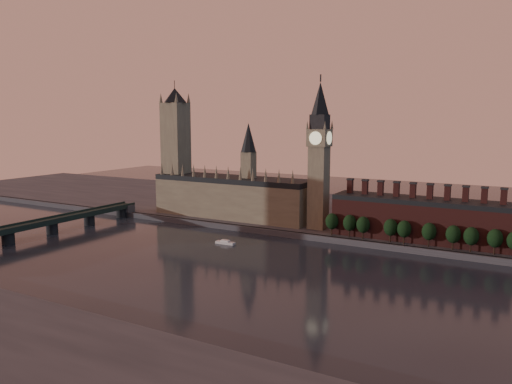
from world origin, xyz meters
TOP-DOWN VIEW (x-y plane):
  - ground at (0.00, 0.00)m, footprint 900.00×900.00m
  - north_bank at (0.00, 178.04)m, footprint 900.00×182.00m
  - palace_of_westminster at (-64.41, 114.91)m, footprint 130.00×30.30m
  - victoria_tower at (-120.00, 115.00)m, footprint 24.00×24.00m
  - big_ben at (10.00, 110.00)m, footprint 15.00×15.00m
  - chimney_block at (80.00, 110.00)m, footprint 110.00×25.00m
  - embankment_tree_0 at (26.41, 94.24)m, footprint 8.60×8.60m
  - embankment_tree_1 at (38.29, 95.39)m, footprint 8.60×8.60m
  - embankment_tree_2 at (47.81, 93.94)m, footprint 8.60×8.60m
  - embankment_tree_3 at (65.32, 94.71)m, footprint 8.60×8.60m
  - embankment_tree_4 at (73.87, 94.16)m, footprint 8.60×8.60m
  - embankment_tree_5 at (88.61, 94.60)m, footprint 8.60×8.60m
  - embankment_tree_6 at (102.43, 94.27)m, footprint 8.60×8.60m
  - embankment_tree_7 at (112.29, 94.10)m, footprint 8.60×8.60m
  - embankment_tree_8 at (124.76, 95.01)m, footprint 8.60×8.60m
  - westminster_bridge at (-155.00, -2.70)m, footprint 14.00×200.00m
  - river_boat at (-31.29, 52.77)m, footprint 13.47×4.14m

SIDE VIEW (x-z plane):
  - ground at x=0.00m, z-range 0.00..0.00m
  - river_boat at x=-31.29m, z-range -0.31..2.36m
  - north_bank at x=0.00m, z-range 0.00..4.00m
  - westminster_bridge at x=-155.00m, z-range 1.66..13.21m
  - embankment_tree_0 at x=26.41m, z-range 6.03..20.91m
  - embankment_tree_1 at x=38.29m, z-range 6.03..20.91m
  - embankment_tree_2 at x=47.81m, z-range 6.03..20.91m
  - embankment_tree_3 at x=65.32m, z-range 6.03..20.91m
  - embankment_tree_4 at x=73.87m, z-range 6.03..20.91m
  - embankment_tree_5 at x=88.61m, z-range 6.03..20.91m
  - embankment_tree_6 at x=102.43m, z-range 6.03..20.91m
  - embankment_tree_7 at x=112.29m, z-range 6.03..20.91m
  - embankment_tree_8 at x=124.76m, z-range 6.03..20.91m
  - chimney_block at x=80.00m, z-range -0.68..36.32m
  - palace_of_westminster at x=-64.41m, z-range -15.37..58.63m
  - big_ben at x=10.00m, z-range 3.33..110.33m
  - victoria_tower at x=-120.00m, z-range 5.09..113.09m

